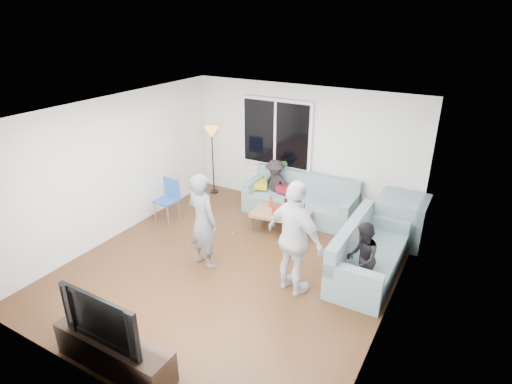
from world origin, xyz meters
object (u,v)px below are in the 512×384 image
Objects in this scene: floor_lamp at (213,161)px; television at (108,315)px; tv_console at (114,352)px; coffee_table at (281,222)px; side_chair at (166,201)px; spectator_right at (362,258)px; spectator_back at (275,185)px; sofa_right_section at (370,251)px; player_right at (295,239)px; player_left at (203,221)px; sofa_back_section at (300,197)px.

floor_lamp is 1.36× the size of television.
television reaches higher than tv_console.
coffee_table is 4.02m from television.
spectator_right is (4.07, -0.34, 0.14)m from side_chair.
spectator_back is at bearing 124.16° from coffee_table.
sofa_right_section is at bearing 58.43° from television.
sofa_right_section is 1.40m from player_right.
floor_lamp is 4.53m from spectator_right.
floor_lamp is 0.87× the size of player_right.
side_chair is 3.33m from player_right.
television is at bearing -54.49° from side_chair.
player_right reaches higher than tv_console.
floor_lamp is at bearing -131.91° from spectator_right.
floor_lamp reaches higher than tv_console.
coffee_table is 1.97m from player_right.
coffee_table is at bearing -135.77° from spectator_right.
player_right is at bearing -47.88° from spectator_back.
sofa_right_section is 1.22× the size of player_left.
side_chair is 0.78× the size of spectator_back.
spectator_back is at bearing -78.08° from player_left.
sofa_back_section is at bearing 38.48° from side_chair.
television is at bearing 111.81° from player_left.
spectator_back is (-0.60, 0.03, 0.13)m from sofa_back_section.
spectator_right is at bearing -29.89° from coffee_table.
sofa_back_section is 0.83m from coffee_table.
television is at bearing -67.95° from floor_lamp.
spectator_right reaches higher than television.
side_chair is 0.75× the size of television.
player_right is (0.99, -1.56, 0.69)m from coffee_table.
sofa_back_section is 4.78m from tv_console.
tv_console is at bearing -51.71° from spectator_right.
side_chair is 3.80m from tv_console.
coffee_table is 1.06m from spectator_back.
television is at bearing -93.19° from coffee_table.
tv_console is (-2.09, -3.40, -0.20)m from sofa_right_section.
sofa_right_section is 1.76× the size of spectator_right.
floor_lamp is at bearing -18.39° from player_right.
spectator_right reaches higher than side_chair.
sofa_right_section is at bearing 164.12° from spectator_right.
spectator_right is (1.87, -1.07, 0.37)m from coffee_table.
floor_lamp is (-2.23, 0.11, 0.36)m from sofa_back_section.
spectator_right is 3.59m from tv_console.
sofa_right_section is at bearing -143.51° from player_left.
sofa_back_section is 1.29× the size of player_right.
coffee_table is at bearing 86.81° from television.
coffee_table is 0.97× the size of spectator_right.
player_right reaches higher than player_left.
spectator_right is at bearing -0.73° from side_chair.
player_right is (-0.88, -0.99, 0.47)m from sofa_right_section.
side_chair is at bearing 4.84° from player_right.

